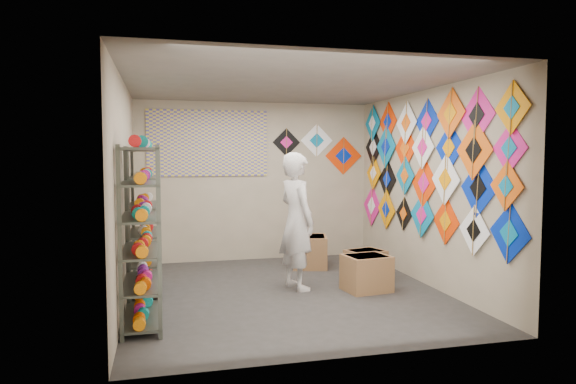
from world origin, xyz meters
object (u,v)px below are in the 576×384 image
object	(u,v)px
carton_b	(366,265)
carton_c	(310,252)
shelf_rack_back	(145,220)
carton_a	(366,273)
shopkeeper	(297,221)
shelf_rack_front	(142,236)

from	to	relation	value
carton_b	carton_c	distance (m)	1.10
shelf_rack_back	carton_c	bearing A→B (deg)	20.42
shelf_rack_back	carton_b	size ratio (longest dim) A/B	3.71
carton_a	carton_c	distance (m)	1.60
carton_a	carton_b	size ratio (longest dim) A/B	1.11
shelf_rack_back	shopkeeper	bearing A→B (deg)	-8.55
shelf_rack_front	shopkeeper	bearing A→B (deg)	27.10
shelf_rack_front	carton_a	size ratio (longest dim) A/B	3.34
shelf_rack_back	carton_b	distance (m)	3.17
shelf_rack_back	carton_c	distance (m)	2.77
carton_c	carton_a	bearing A→B (deg)	-63.18
carton_a	shopkeeper	bearing A→B (deg)	151.56
shelf_rack_back	carton_b	xyz separation A→B (m)	(3.08, -0.00, -0.74)
carton_b	shelf_rack_back	bearing A→B (deg)	164.60
shopkeeper	carton_b	distance (m)	1.35
carton_b	carton_c	size ratio (longest dim) A/B	0.88
shelf_rack_front	shelf_rack_back	xyz separation A→B (m)	(0.00, 1.30, 0.00)
shelf_rack_back	carton_c	world-z (taller)	shelf_rack_back
carton_b	shopkeeper	bearing A→B (deg)	179.31
shopkeeper	carton_b	bearing A→B (deg)	-91.38
shelf_rack_back	carton_c	size ratio (longest dim) A/B	3.27
carton_b	carton_c	xyz separation A→B (m)	(-0.57, 0.94, 0.04)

